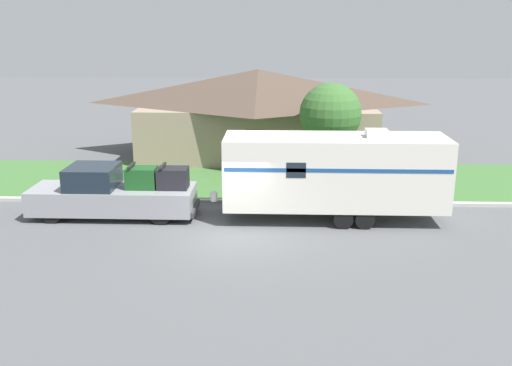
{
  "coord_description": "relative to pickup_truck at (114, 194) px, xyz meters",
  "views": [
    {
      "loc": [
        1.58,
        -18.9,
        7.28
      ],
      "look_at": [
        0.79,
        1.94,
        1.4
      ],
      "focal_mm": 40.0,
      "sensor_mm": 36.0,
      "label": 1
    }
  ],
  "objects": [
    {
      "name": "curb_strip",
      "position": [
        4.71,
        1.81,
        -0.84
      ],
      "size": [
        80.0,
        0.3,
        0.14
      ],
      "color": "#ADADA8",
      "rests_on": "ground_plane"
    },
    {
      "name": "travel_trailer",
      "position": [
        8.47,
        -0.0,
        0.97
      ],
      "size": [
        9.27,
        2.41,
        3.5
      ],
      "color": "black",
      "rests_on": "ground_plane"
    },
    {
      "name": "tree_in_yard",
      "position": [
        8.78,
        5.93,
        2.22
      ],
      "size": [
        2.93,
        2.93,
        4.61
      ],
      "color": "brown",
      "rests_on": "ground_plane"
    },
    {
      "name": "house_across_street",
      "position": [
        5.2,
        11.12,
        1.58
      ],
      "size": [
        13.7,
        7.59,
        4.8
      ],
      "color": "gray",
      "rests_on": "ground_plane"
    },
    {
      "name": "ground_plane",
      "position": [
        4.71,
        -1.94,
        -0.91
      ],
      "size": [
        120.0,
        120.0,
        0.0
      ],
      "primitive_type": "plane",
      "color": "#515456"
    },
    {
      "name": "lawn_strip",
      "position": [
        4.71,
        5.46,
        -0.9
      ],
      "size": [
        80.0,
        7.0,
        0.03
      ],
      "color": "#3D6B33",
      "rests_on": "ground_plane"
    },
    {
      "name": "pickup_truck",
      "position": [
        0.0,
        0.0,
        0.0
      ],
      "size": [
        6.39,
        2.03,
        2.08
      ],
      "color": "black",
      "rests_on": "ground_plane"
    },
    {
      "name": "mailbox",
      "position": [
        0.77,
        2.66,
        0.04
      ],
      "size": [
        0.48,
        0.2,
        1.23
      ],
      "color": "brown",
      "rests_on": "ground_plane"
    }
  ]
}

